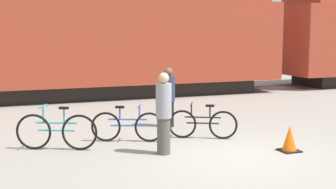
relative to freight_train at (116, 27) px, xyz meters
name	(u,v)px	position (x,y,z in m)	size (l,w,h in m)	color
ground_plane	(235,157)	(0.00, -9.46, -2.63)	(80.00, 80.00, 0.00)	gray
freight_train	(116,27)	(0.00, 0.00, 0.00)	(41.57, 2.98, 5.05)	black
rail_near	(121,98)	(0.00, -0.72, -2.63)	(53.57, 0.07, 0.01)	#4C4238
rail_far	(112,93)	(0.00, 0.72, -2.63)	(53.57, 0.07, 0.01)	#4C4238
bicycle_blue	(128,126)	(-1.65, -7.44, -2.27)	(1.56, 0.70, 0.85)	black
bicycle_teal	(56,131)	(-3.26, -7.62, -2.23)	(1.62, 0.76, 0.95)	black
bicycle_black	(203,124)	(0.07, -7.76, -2.28)	(1.46, 0.79, 0.83)	black
person_in_navy	(168,97)	(-0.19, -6.18, -1.85)	(0.34, 0.34, 1.56)	black
person_in_grey	(164,113)	(-1.26, -8.74, -1.79)	(0.32, 0.32, 1.68)	#514C47
traffic_cone	(290,139)	(1.28, -9.46, -2.38)	(0.40, 0.40, 0.55)	black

